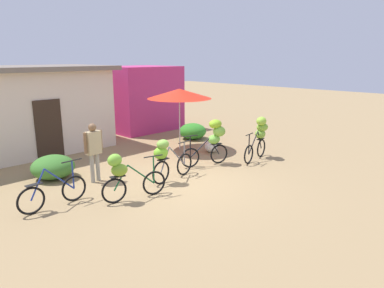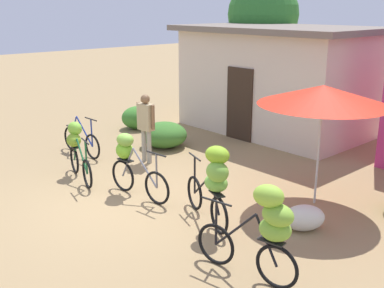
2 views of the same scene
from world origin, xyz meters
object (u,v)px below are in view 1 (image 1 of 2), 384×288
(market_umbrella, at_px, (179,94))
(bicycle_by_shop, at_px, (213,137))
(person_vendor, at_px, (94,147))
(bicycle_center_loaded, at_px, (166,157))
(bicycle_near_pile, at_px, (124,174))
(building_low, at_px, (29,109))
(bicycle_leftmost, at_px, (54,193))
(produce_sack, at_px, (211,146))
(bicycle_rightmost, at_px, (260,133))
(shop_pink, at_px, (140,98))

(market_umbrella, relative_size, bicycle_by_shop, 1.48)
(bicycle_by_shop, relative_size, person_vendor, 0.96)
(bicycle_center_loaded, bearing_deg, bicycle_near_pile, -169.06)
(building_low, xyz_separation_m, bicycle_leftmost, (-1.70, -5.54, -1.19))
(bicycle_center_loaded, xyz_separation_m, produce_sack, (3.21, 1.22, -0.50))
(bicycle_by_shop, bearing_deg, market_umbrella, 75.52)
(building_low, bearing_deg, market_umbrella, -43.70)
(building_low, height_order, produce_sack, building_low)
(bicycle_leftmost, bearing_deg, bicycle_rightmost, -8.63)
(building_low, relative_size, bicycle_rightmost, 3.59)
(bicycle_near_pile, distance_m, produce_sack, 5.04)
(produce_sack, bearing_deg, bicycle_by_shop, -135.53)
(building_low, distance_m, person_vendor, 4.71)
(bicycle_leftmost, distance_m, bicycle_rightmost, 6.79)
(bicycle_rightmost, bearing_deg, bicycle_center_loaded, 172.82)
(produce_sack, bearing_deg, bicycle_near_pile, -162.30)
(bicycle_leftmost, height_order, bicycle_by_shop, bicycle_by_shop)
(building_low, xyz_separation_m, bicycle_by_shop, (3.38, -5.91, -0.66))
(bicycle_center_loaded, distance_m, produce_sack, 3.47)
(bicycle_leftmost, relative_size, bicycle_center_loaded, 1.01)
(bicycle_near_pile, distance_m, bicycle_center_loaded, 1.60)
(bicycle_by_shop, distance_m, bicycle_rightmost, 1.74)
(bicycle_by_shop, bearing_deg, bicycle_near_pile, -172.65)
(bicycle_center_loaded, bearing_deg, bicycle_by_shop, 4.67)
(building_low, relative_size, bicycle_center_loaded, 3.49)
(shop_pink, bearing_deg, bicycle_center_loaded, -121.93)
(shop_pink, height_order, bicycle_center_loaded, shop_pink)
(bicycle_leftmost, relative_size, bicycle_by_shop, 1.05)
(bicycle_center_loaded, bearing_deg, person_vendor, 134.40)
(bicycle_near_pile, bearing_deg, produce_sack, 17.70)
(bicycle_near_pile, distance_m, person_vendor, 1.75)
(building_low, height_order, market_umbrella, building_low)
(market_umbrella, height_order, bicycle_near_pile, market_umbrella)
(bicycle_leftmost, height_order, bicycle_center_loaded, bicycle_center_loaded)
(shop_pink, distance_m, bicycle_center_loaded, 7.71)
(bicycle_by_shop, height_order, person_vendor, person_vendor)
(bicycle_by_shop, bearing_deg, building_low, 119.79)
(shop_pink, bearing_deg, bicycle_leftmost, -139.53)
(person_vendor, bearing_deg, building_low, 88.38)
(bicycle_near_pile, bearing_deg, bicycle_by_shop, 7.35)
(shop_pink, relative_size, bicycle_rightmost, 2.02)
(building_low, height_order, bicycle_leftmost, building_low)
(shop_pink, bearing_deg, building_low, -175.41)
(market_umbrella, relative_size, person_vendor, 1.43)
(building_low, bearing_deg, bicycle_leftmost, -107.02)
(building_low, xyz_separation_m, bicycle_near_pile, (-0.33, -6.39, -0.86))
(bicycle_center_loaded, distance_m, person_vendor, 1.98)
(building_low, height_order, bicycle_by_shop, building_low)
(market_umbrella, height_order, person_vendor, market_umbrella)
(bicycle_rightmost, relative_size, produce_sack, 2.26)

